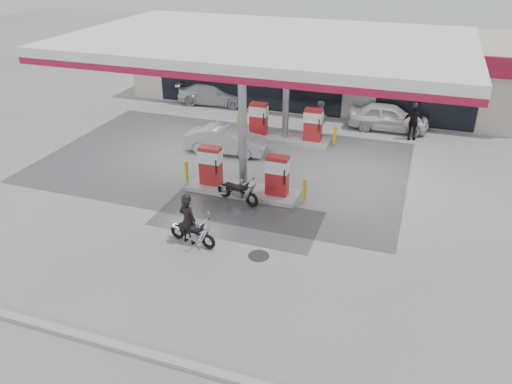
% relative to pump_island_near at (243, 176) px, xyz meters
% --- Properties ---
extents(ground, '(90.00, 90.00, 0.00)m').
position_rel_pump_island_near_xyz_m(ground, '(0.00, -2.00, -0.71)').
color(ground, gray).
rests_on(ground, ground).
extents(wet_patch, '(6.00, 3.00, 0.00)m').
position_rel_pump_island_near_xyz_m(wet_patch, '(0.50, -2.00, -0.71)').
color(wet_patch, '#4C4C4F').
rests_on(wet_patch, ground).
extents(drain_cover, '(0.70, 0.70, 0.01)m').
position_rel_pump_island_near_xyz_m(drain_cover, '(2.00, -4.00, -0.71)').
color(drain_cover, '#38383A').
rests_on(drain_cover, ground).
extents(kerb, '(28.00, 0.25, 0.15)m').
position_rel_pump_island_near_xyz_m(kerb, '(0.00, -9.00, -0.64)').
color(kerb, gray).
rests_on(kerb, ground).
extents(store_building, '(22.00, 8.22, 4.00)m').
position_rel_pump_island_near_xyz_m(store_building, '(0.01, 13.94, 1.30)').
color(store_building, '#B3AA96').
rests_on(store_building, ground).
extents(canopy, '(16.00, 10.02, 5.51)m').
position_rel_pump_island_near_xyz_m(canopy, '(0.00, 3.00, 4.56)').
color(canopy, silver).
rests_on(canopy, ground).
extents(pump_island_near, '(5.14, 1.30, 1.78)m').
position_rel_pump_island_near_xyz_m(pump_island_near, '(0.00, 0.00, 0.00)').
color(pump_island_near, '#9E9E99').
rests_on(pump_island_near, ground).
extents(pump_island_far, '(5.14, 1.30, 1.78)m').
position_rel_pump_island_near_xyz_m(pump_island_far, '(0.00, 6.00, 0.00)').
color(pump_island_far, '#9E9E99').
rests_on(pump_island_far, ground).
extents(main_motorcycle, '(1.80, 0.73, 0.93)m').
position_rel_pump_island_near_xyz_m(main_motorcycle, '(-0.30, -4.02, -0.30)').
color(main_motorcycle, black).
rests_on(main_motorcycle, ground).
extents(biker_main, '(0.69, 0.52, 1.72)m').
position_rel_pump_island_near_xyz_m(biker_main, '(-0.49, -3.99, 0.15)').
color(biker_main, black).
rests_on(biker_main, ground).
extents(parked_motorcycle, '(1.89, 0.90, 0.99)m').
position_rel_pump_island_near_xyz_m(parked_motorcycle, '(0.09, -0.81, -0.27)').
color(parked_motorcycle, black).
rests_on(parked_motorcycle, ground).
extents(sedan_white, '(4.13, 1.72, 1.40)m').
position_rel_pump_island_near_xyz_m(sedan_white, '(4.72, 9.20, -0.01)').
color(sedan_white, silver).
rests_on(sedan_white, ground).
extents(attendant, '(0.97, 1.10, 1.90)m').
position_rel_pump_island_near_xyz_m(attendant, '(1.56, 7.00, 0.24)').
color(attendant, slate).
rests_on(attendant, ground).
extents(hatchback_silver, '(3.89, 1.55, 1.26)m').
position_rel_pump_island_near_xyz_m(hatchback_silver, '(-2.19, 3.60, -0.08)').
color(hatchback_silver, '#A3A6AB').
rests_on(hatchback_silver, ground).
extents(parked_car_left, '(4.55, 2.21, 1.28)m').
position_rel_pump_island_near_xyz_m(parked_car_left, '(-5.69, 10.32, -0.07)').
color(parked_car_left, '#B1B5B9').
rests_on(parked_car_left, ground).
extents(parked_car_right, '(4.29, 2.13, 1.17)m').
position_rel_pump_island_near_xyz_m(parked_car_right, '(4.50, 10.84, -0.13)').
color(parked_car_right, '#94959B').
rests_on(parked_car_right, ground).
extents(biker_walking, '(1.13, 0.67, 1.80)m').
position_rel_pump_island_near_xyz_m(biker_walking, '(5.98, 8.20, 0.19)').
color(biker_walking, black).
rests_on(biker_walking, ground).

